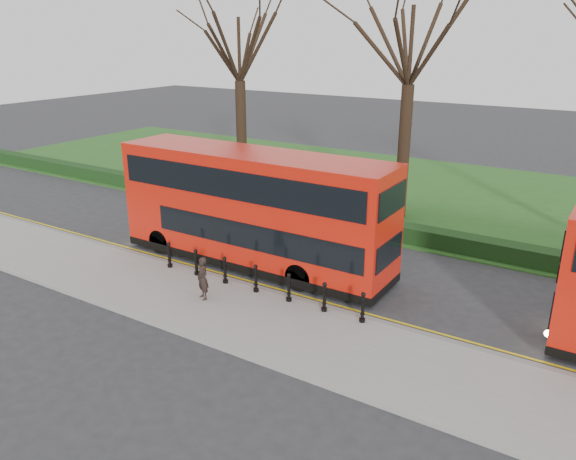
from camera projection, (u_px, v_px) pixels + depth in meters
The scene contains 12 objects.
ground at pixel (255, 276), 21.97m from camera, with size 120.00×120.00×0.00m, color #28282B.
pavement at pixel (206, 304), 19.55m from camera, with size 60.00×4.00×0.15m, color gray.
kerb at pixel (240, 284), 21.14m from camera, with size 60.00×0.25×0.16m, color slate.
grass_verge at pixel (399, 189), 33.92m from camera, with size 60.00×18.00×0.06m, color #20531B.
hedge at pixel (336, 220), 27.26m from camera, with size 60.00×0.90×0.80m, color black.
yellow_line_outer at pixel (245, 282), 21.41m from camera, with size 60.00×0.10×0.01m, color yellow.
yellow_line_inner at pixel (248, 281), 21.57m from camera, with size 60.00×0.10×0.01m, color yellow.
tree_left at pixel (239, 42), 31.12m from camera, with size 7.46×7.46×11.66m.
tree_mid at pixel (412, 37), 25.99m from camera, with size 7.76×7.76×12.12m.
bollard_row at pixel (256, 279), 20.17m from camera, with size 8.58×0.15×1.00m.
bus_lead at pixel (253, 210), 22.38m from camera, with size 11.68×2.68×4.65m.
pedestrian at pixel (203, 278), 19.56m from camera, with size 0.56×0.37×1.55m, color black.
Camera 1 is at (11.78, -16.33, 9.05)m, focal length 35.00 mm.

